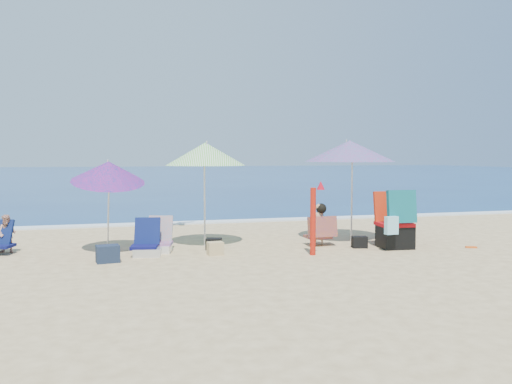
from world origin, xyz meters
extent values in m
plane|color=#D8BC84|center=(0.00, 0.00, 0.00)|extent=(120.00, 120.00, 0.00)
cube|color=navy|center=(0.00, 45.00, -0.05)|extent=(120.00, 80.00, 0.12)
cube|color=white|center=(0.00, 5.10, 0.02)|extent=(120.00, 0.50, 0.04)
cylinder|color=silver|center=(1.84, 1.26, 0.99)|extent=(0.05, 0.05, 1.98)
cone|color=#CA1A81|center=(1.83, 1.36, 1.90)|extent=(2.49, 2.49, 0.44)
cylinder|color=silver|center=(1.80, 1.46, 2.09)|extent=(0.04, 0.04, 0.12)
cylinder|color=silver|center=(-1.21, 1.58, 0.96)|extent=(0.04, 0.04, 1.91)
cone|color=green|center=(-1.20, 1.51, 1.83)|extent=(1.87, 1.87, 0.45)
cylinder|color=white|center=(-1.18, 1.45, 2.04)|extent=(0.04, 0.04, 0.12)
cylinder|color=silver|center=(-3.06, 1.46, 0.78)|extent=(0.09, 0.41, 1.51)
cone|color=#BC1A7E|center=(-3.04, 1.28, 1.51)|extent=(1.55, 1.59, 0.70)
cylinder|color=white|center=(-3.05, 1.27, 1.68)|extent=(0.03, 0.05, 0.11)
cylinder|color=red|center=(0.52, 0.08, 0.61)|extent=(0.13, 0.13, 1.22)
cone|color=#B30C1B|center=(0.59, -0.11, 1.28)|extent=(0.19, 0.19, 0.15)
cube|color=#0D0E4A|center=(-2.44, 0.77, 0.17)|extent=(0.53, 0.48, 0.06)
cube|color=#0D1748|center=(-2.37, 1.00, 0.41)|extent=(0.50, 0.35, 0.49)
cube|color=silver|center=(-2.38, 0.77, 0.07)|extent=(0.55, 0.50, 0.15)
cube|color=#E35050|center=(-2.15, 1.07, 0.16)|extent=(0.54, 0.50, 0.05)
cube|color=#E46150|center=(-2.11, 1.30, 0.41)|extent=(0.51, 0.37, 0.49)
cube|color=white|center=(-2.18, 1.07, 0.07)|extent=(0.56, 0.52, 0.15)
cube|color=#A10F0B|center=(2.71, 0.93, 0.39)|extent=(0.54, 0.49, 0.06)
cube|color=#B10C1C|center=(2.73, 1.16, 0.66)|extent=(0.53, 0.16, 0.53)
cube|color=black|center=(2.76, 0.93, 0.19)|extent=(0.52, 0.47, 0.38)
cube|color=red|center=(2.32, 0.35, 0.47)|extent=(0.67, 0.61, 0.07)
cube|color=red|center=(2.35, 0.61, 0.78)|extent=(0.64, 0.22, 0.63)
cube|color=black|center=(2.33, 0.35, 0.22)|extent=(0.64, 0.58, 0.45)
cube|color=#097160|center=(2.32, 0.10, 0.84)|extent=(0.57, 0.24, 0.63)
cube|color=#95DEEE|center=(2.04, -0.02, 0.50)|extent=(0.25, 0.13, 0.33)
imported|color=tan|center=(0.99, 1.00, 0.42)|extent=(0.32, 0.22, 0.84)
cube|color=#3F0D60|center=(1.01, 1.05, 0.17)|extent=(0.50, 0.45, 0.06)
cube|color=#310E65|center=(1.03, 0.88, 0.39)|extent=(0.59, 0.25, 0.43)
sphere|color=black|center=(1.04, 0.97, 0.75)|extent=(0.21, 0.21, 0.21)
imported|color=tan|center=(-4.87, 1.74, 0.36)|extent=(0.41, 0.36, 0.71)
cube|color=#0C1045|center=(-4.97, 1.60, 0.16)|extent=(0.52, 0.49, 0.05)
cube|color=#0C1844|center=(-4.99, 1.74, 0.39)|extent=(0.48, 0.36, 0.46)
cube|color=#1A263A|center=(-3.07, 0.36, 0.15)|extent=(0.41, 0.32, 0.29)
cube|color=black|center=(-1.11, 1.10, 0.11)|extent=(0.35, 0.30, 0.22)
cube|color=tan|center=(-1.19, 0.54, 0.12)|extent=(0.30, 0.23, 0.24)
cube|color=#182335|center=(3.31, 1.66, 0.13)|extent=(0.38, 0.30, 0.26)
cube|color=black|center=(1.68, 0.54, 0.11)|extent=(0.33, 0.26, 0.22)
cube|color=#E05517|center=(3.79, -0.03, 0.01)|extent=(0.23, 0.17, 0.03)
camera|label=1|loc=(-2.89, -8.67, 1.79)|focal=36.51mm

